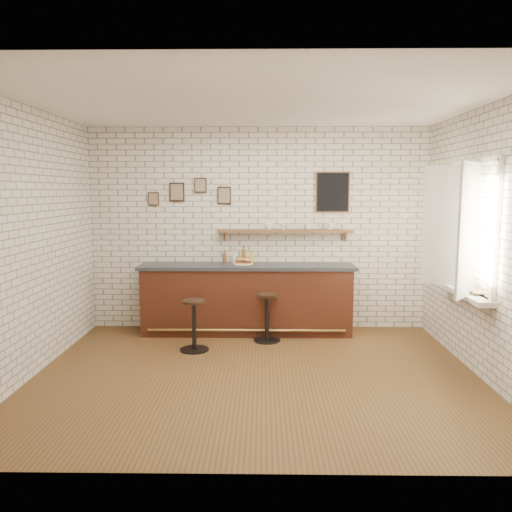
% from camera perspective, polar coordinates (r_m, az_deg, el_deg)
% --- Properties ---
extents(ground, '(5.00, 5.00, 0.00)m').
position_cam_1_polar(ground, '(5.82, 0.00, -13.40)').
color(ground, brown).
rests_on(ground, ground).
extents(bar_counter, '(3.10, 0.65, 1.01)m').
position_cam_1_polar(bar_counter, '(7.31, -1.04, -4.89)').
color(bar_counter, '#451D12').
rests_on(bar_counter, ground).
extents(sandwich_plate, '(0.28, 0.28, 0.01)m').
position_cam_1_polar(sandwich_plate, '(7.24, -1.50, -0.90)').
color(sandwich_plate, white).
rests_on(sandwich_plate, bar_counter).
extents(ciabatta_sandwich, '(0.26, 0.19, 0.08)m').
position_cam_1_polar(ciabatta_sandwich, '(7.24, -1.42, -0.54)').
color(ciabatta_sandwich, tan).
rests_on(ciabatta_sandwich, sandwich_plate).
extents(potato_chips, '(0.27, 0.17, 0.00)m').
position_cam_1_polar(potato_chips, '(7.24, -1.67, -0.85)').
color(potato_chips, gold).
rests_on(potato_chips, sandwich_plate).
extents(bitters_bottle_brown, '(0.06, 0.06, 0.19)m').
position_cam_1_polar(bitters_bottle_brown, '(7.35, -3.61, -0.23)').
color(bitters_bottle_brown, brown).
rests_on(bitters_bottle_brown, bar_counter).
extents(bitters_bottle_white, '(0.05, 0.05, 0.21)m').
position_cam_1_polar(bitters_bottle_white, '(7.34, -2.47, -0.16)').
color(bitters_bottle_white, white).
rests_on(bitters_bottle_white, bar_counter).
extents(bitters_bottle_amber, '(0.06, 0.06, 0.26)m').
position_cam_1_polar(bitters_bottle_amber, '(7.33, -1.43, -0.02)').
color(bitters_bottle_amber, brown).
rests_on(bitters_bottle_amber, bar_counter).
extents(condiment_bottle_yellow, '(0.05, 0.05, 0.18)m').
position_cam_1_polar(condiment_bottle_yellow, '(7.33, -0.55, -0.26)').
color(condiment_bottle_yellow, yellow).
rests_on(condiment_bottle_yellow, bar_counter).
extents(bar_stool_left, '(0.37, 0.37, 0.67)m').
position_cam_1_polar(bar_stool_left, '(6.58, -7.10, -7.66)').
color(bar_stool_left, black).
rests_on(bar_stool_left, ground).
extents(bar_stool_right, '(0.39, 0.39, 0.67)m').
position_cam_1_polar(bar_stool_right, '(6.93, 1.26, -6.85)').
color(bar_stool_right, black).
rests_on(bar_stool_right, ground).
extents(wall_shelf, '(2.00, 0.18, 0.18)m').
position_cam_1_polar(wall_shelf, '(7.37, 3.34, 2.85)').
color(wall_shelf, brown).
rests_on(wall_shelf, ground).
extents(shelf_cup_a, '(0.16, 0.16, 0.10)m').
position_cam_1_polar(shelf_cup_a, '(7.35, 1.52, 3.42)').
color(shelf_cup_a, white).
rests_on(shelf_cup_a, wall_shelf).
extents(shelf_cup_b, '(0.13, 0.13, 0.09)m').
position_cam_1_polar(shelf_cup_b, '(7.36, 3.11, 3.35)').
color(shelf_cup_b, white).
rests_on(shelf_cup_b, wall_shelf).
extents(shelf_cup_c, '(0.14, 0.14, 0.09)m').
position_cam_1_polar(shelf_cup_c, '(7.38, 6.03, 3.34)').
color(shelf_cup_c, white).
rests_on(shelf_cup_c, wall_shelf).
extents(shelf_cup_d, '(0.11, 0.11, 0.10)m').
position_cam_1_polar(shelf_cup_d, '(7.42, 8.54, 3.36)').
color(shelf_cup_d, white).
rests_on(shelf_cup_d, wall_shelf).
extents(back_wall_decor, '(2.96, 0.02, 0.56)m').
position_cam_1_polar(back_wall_decor, '(7.41, 1.99, 7.28)').
color(back_wall_decor, black).
rests_on(back_wall_decor, ground).
extents(window_sill, '(0.20, 1.35, 0.06)m').
position_cam_1_polar(window_sill, '(6.30, 22.51, -3.83)').
color(window_sill, white).
rests_on(window_sill, ground).
extents(casement_window, '(0.40, 1.30, 1.56)m').
position_cam_1_polar(casement_window, '(6.18, 22.49, 2.99)').
color(casement_window, white).
rests_on(casement_window, ground).
extents(book_lower, '(0.22, 0.24, 0.02)m').
position_cam_1_polar(book_lower, '(6.04, 23.28, -3.95)').
color(book_lower, tan).
rests_on(book_lower, window_sill).
extents(book_upper, '(0.20, 0.25, 0.02)m').
position_cam_1_polar(book_upper, '(6.04, 23.25, -3.77)').
color(book_upper, tan).
rests_on(book_upper, book_lower).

